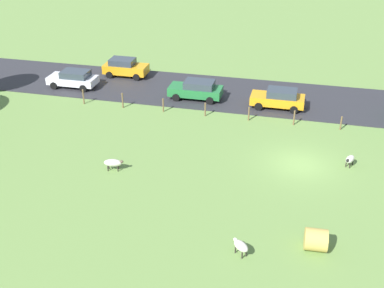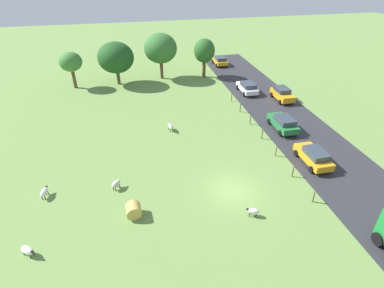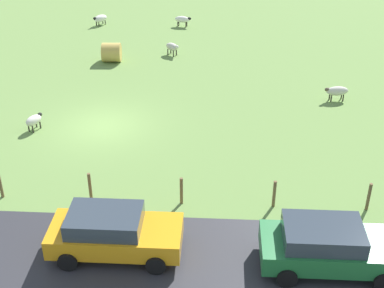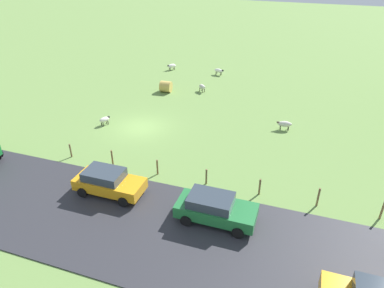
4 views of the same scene
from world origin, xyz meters
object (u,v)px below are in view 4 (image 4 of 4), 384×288
object	(u,v)px
sheep_1	(285,124)
sheep_4	(105,120)
sheep_0	(219,71)
sheep_2	(172,66)
sheep_3	(202,87)
car_0	(108,182)
car_3	(215,208)
hay_bale_0	(166,87)

from	to	relation	value
sheep_1	sheep_4	size ratio (longest dim) A/B	1.24
sheep_0	sheep_2	xyz separation A→B (m)	(0.01, -6.04, -0.03)
sheep_2	sheep_3	xyz separation A→B (m)	(5.85, 5.80, 0.04)
car_0	car_3	world-z (taller)	car_3
sheep_0	sheep_2	size ratio (longest dim) A/B	1.08
sheep_4	car_3	distance (m)	15.01
sheep_0	hay_bale_0	size ratio (longest dim) A/B	1.09
car_0	car_3	distance (m)	6.94
car_0	sheep_0	bearing A→B (deg)	178.85
sheep_0	car_0	bearing A→B (deg)	-1.15
sheep_3	car_0	xyz separation A→B (m)	(18.63, -0.26, 0.35)
sheep_2	sheep_0	bearing A→B (deg)	90.12
sheep_0	sheep_3	size ratio (longest dim) A/B	1.26
sheep_4	sheep_1	bearing A→B (deg)	105.47
sheep_1	hay_bale_0	bearing A→B (deg)	-110.87
sheep_0	sheep_1	distance (m)	15.02
hay_bale_0	car_0	xyz separation A→B (m)	(17.32, 3.35, 0.30)
sheep_2	sheep_3	world-z (taller)	sheep_3
hay_bale_0	car_3	size ratio (longest dim) A/B	0.26
car_3	car_0	bearing A→B (deg)	-92.34
sheep_4	car_0	size ratio (longest dim) A/B	0.24
sheep_2	sheep_4	bearing A→B (deg)	0.70
car_3	hay_bale_0	bearing A→B (deg)	-149.70
sheep_2	sheep_4	world-z (taller)	sheep_2
sheep_1	sheep_2	bearing A→B (deg)	-128.77
sheep_4	car_0	bearing A→B (deg)	32.65
car_3	sheep_0	bearing A→B (deg)	-165.42
sheep_0	sheep_4	size ratio (longest dim) A/B	1.20
sheep_0	car_3	size ratio (longest dim) A/B	0.28
hay_bale_0	car_0	bearing A→B (deg)	10.94
sheep_1	car_3	size ratio (longest dim) A/B	0.29
sheep_1	sheep_3	xyz separation A→B (m)	(-6.19, -9.20, 0.00)
sheep_2	sheep_3	distance (m)	8.24
sheep_2	car_0	bearing A→B (deg)	12.76
sheep_0	sheep_3	bearing A→B (deg)	-2.28
sheep_2	sheep_4	size ratio (longest dim) A/B	1.11
sheep_2	car_0	xyz separation A→B (m)	(24.48, 5.54, 0.39)
sheep_4	car_3	xyz separation A→B (m)	(8.63, 12.28, 0.39)
sheep_1	sheep_0	bearing A→B (deg)	-143.38
sheep_1	sheep_3	size ratio (longest dim) A/B	1.30
sheep_1	car_0	distance (m)	15.63
car_0	car_3	xyz separation A→B (m)	(0.28, 6.94, 0.01)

